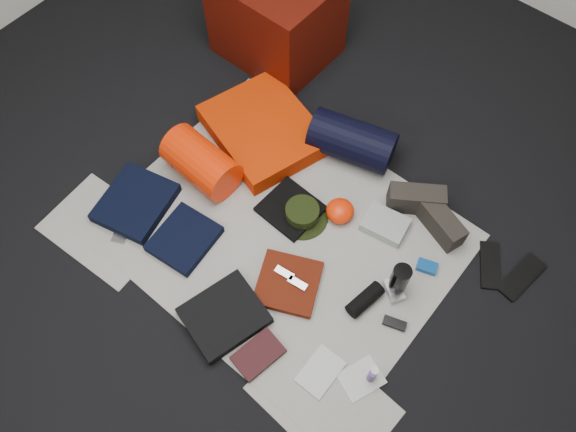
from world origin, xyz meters
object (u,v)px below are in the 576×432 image
Objects in this scene: sleeping_pad at (264,130)px; stuff_sack at (201,162)px; red_cabinet at (277,16)px; water_bottle at (399,280)px; navy_duffel at (352,141)px; paperback_book at (258,354)px; compact_camera at (394,290)px.

sleeping_pad is 0.40m from stuff_sack.
red_cabinet reaches higher than stuff_sack.
water_bottle is at bearing 5.65° from stuff_sack.
navy_duffel is at bearing 25.57° from sleeping_pad.
stuff_sack is at bearing 157.66° from paperback_book.
sleeping_pad is at bearing 78.86° from stuff_sack.
stuff_sack is at bearing -101.14° from sleeping_pad.
navy_duffel is (0.79, -0.33, -0.14)m from red_cabinet.
sleeping_pad is at bearing -169.90° from navy_duffel.
navy_duffel is (0.51, 0.60, 0.00)m from stuff_sack.
red_cabinet is 0.98m from stuff_sack.
water_bottle is 0.72m from paperback_book.
paperback_book is (-0.29, -0.63, -0.01)m from compact_camera.
water_bottle is (1.06, -0.28, 0.05)m from sleeping_pad.
paperback_book is at bearing -32.35° from stuff_sack.
navy_duffel is 2.02× the size of paperback_book.
stuff_sack is 1.15m from compact_camera.
sleeping_pad is 2.79× the size of paperback_book.
stuff_sack reaches higher than compact_camera.
red_cabinet is at bearing 123.70° from sleeping_pad.
paperback_book is at bearing -51.98° from red_cabinet.
navy_duffel reaches higher than sleeping_pad.
navy_duffel is 0.81m from compact_camera.
navy_duffel is at bearing 174.66° from compact_camera.
red_cabinet is 2.91× the size of water_bottle.
red_cabinet is 1.43× the size of navy_duffel.
stuff_sack reaches higher than paperback_book.
compact_camera is (1.14, 0.09, -0.09)m from stuff_sack.
compact_camera reaches higher than paperback_book.
navy_duffel is (0.43, 0.21, 0.06)m from sleeping_pad.
stuff_sack reaches higher than water_bottle.
red_cabinet is at bearing 106.93° from stuff_sack.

